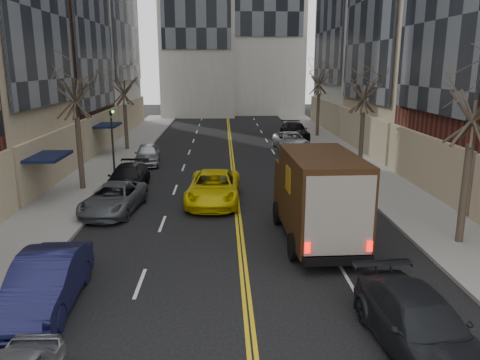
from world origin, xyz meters
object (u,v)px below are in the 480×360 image
(taxi, at_px, (214,188))
(pedestrian, at_px, (280,186))
(ups_truck, at_px, (317,197))
(observer_sedan, at_px, (420,325))

(taxi, bearing_deg, pedestrian, -0.75)
(pedestrian, bearing_deg, ups_truck, -158.59)
(pedestrian, bearing_deg, observer_sedan, -158.78)
(taxi, relative_size, pedestrian, 3.15)
(observer_sedan, bearing_deg, pedestrian, 93.41)
(observer_sedan, height_order, pedestrian, pedestrian)
(ups_truck, height_order, taxi, ups_truck)
(observer_sedan, relative_size, taxi, 0.91)
(taxi, bearing_deg, observer_sedan, -65.08)
(pedestrian, bearing_deg, taxi, 99.10)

